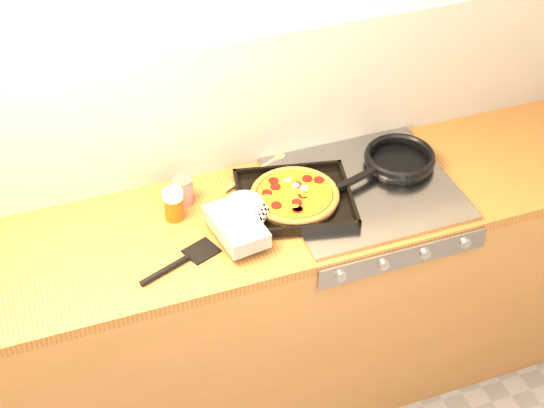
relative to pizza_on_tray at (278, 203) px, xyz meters
name	(u,v)px	position (x,y,z in m)	size (l,w,h in m)	color
room_shell	(213,110)	(-0.12, 0.30, 0.21)	(3.20, 3.20, 3.20)	white
counter_run	(245,311)	(-0.12, 0.01, -0.49)	(3.20, 0.62, 0.90)	brown
stovetop	(365,188)	(0.33, 0.01, -0.04)	(0.60, 0.56, 0.02)	#949398
pizza_on_tray	(278,203)	(0.00, 0.00, 0.00)	(0.54, 0.42, 0.07)	black
frying_pan	(398,159)	(0.49, 0.09, 0.00)	(0.44, 0.32, 0.04)	black
tomato_can	(183,191)	(-0.28, 0.16, 0.01)	(0.07, 0.07, 0.10)	#A30D15
juice_glass	(173,204)	(-0.33, 0.10, 0.02)	(0.07, 0.07, 0.11)	#E4430D
wooden_spoon	(261,168)	(0.02, 0.24, -0.03)	(0.28, 0.15, 0.02)	#AD8849
black_spatula	(180,262)	(-0.37, -0.13, -0.03)	(0.28, 0.15, 0.02)	black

